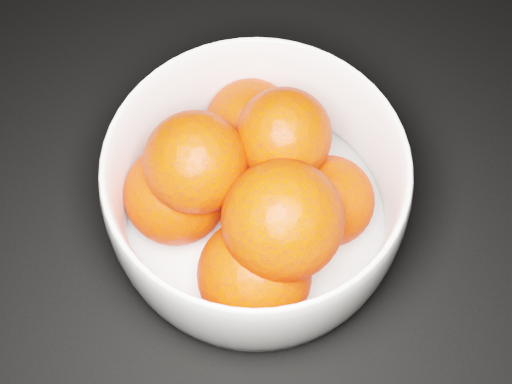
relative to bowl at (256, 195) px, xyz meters
The scene contains 3 objects.
ground 0.19m from the bowl, 28.47° to the left, with size 3.00×3.00×0.00m, color black.
bowl is the anchor object (origin of this frame).
orange_pile 0.02m from the bowl, 93.05° to the right, with size 0.18×0.19×0.13m.
Camera 1 is at (-0.03, -0.29, 0.54)m, focal length 50.00 mm.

